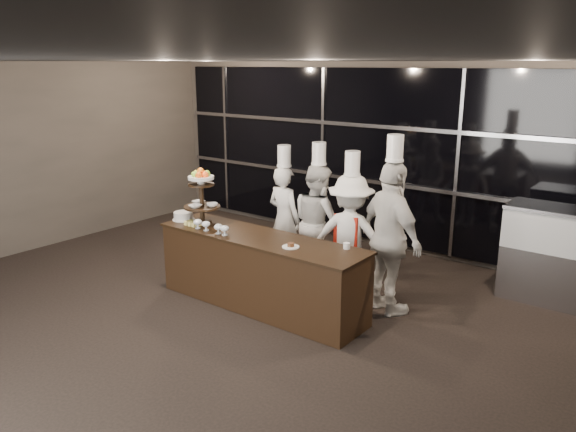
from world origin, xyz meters
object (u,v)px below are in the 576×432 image
Objects in this scene: buffet_counter at (261,271)px; chef_a at (284,217)px; chef_c at (350,236)px; display_stand at (201,192)px; chef_d at (391,238)px; display_case at (563,252)px; layer_cake at (183,216)px; chef_b at (318,221)px.

chef_a reaches higher than buffet_counter.
chef_a is at bearing 169.91° from chef_c.
chef_c is at bearing 54.70° from buffet_counter.
display_stand is 2.51m from chef_d.
chef_c is at bearing 30.01° from display_stand.
buffet_counter is at bearing -64.93° from chef_a.
display_case is at bearing 31.48° from display_stand.
buffet_counter is 1.53× the size of chef_a.
chef_c is (1.69, 0.98, -0.52)m from display_stand.
chef_b is at bearing 43.98° from layer_cake.
buffet_counter is 1.33m from display_stand.
display_stand is 2.02m from chef_c.
chef_a is 1.27m from chef_c.
display_case is (4.25, 2.46, -0.29)m from layer_cake.
layer_cake is 0.16× the size of chef_a.
chef_a is 0.97× the size of chef_c.
buffet_counter is at bearing -125.30° from chef_c.
chef_c is (0.68, -0.25, -0.02)m from chef_b.
layer_cake is (-1.32, -0.05, 0.51)m from buffet_counter.
display_case is 2.26m from chef_d.
chef_c is (-2.24, -1.43, 0.13)m from display_case.
display_stand is 0.53× the size of display_case.
layer_cake is 0.15× the size of chef_b.
display_stand reaches higher than display_case.
chef_d reaches higher than chef_b.
buffet_counter is at bearing -90.51° from chef_b.
chef_b is (1.01, 1.23, -0.50)m from display_stand.
chef_b is (0.57, 0.03, 0.02)m from chef_a.
chef_c is at bearing -147.45° from display_case.
display_stand is 0.38× the size of chef_b.
chef_d is at bearing -17.30° from chef_b.
layer_cake is at bearing -149.96° from display_case.
layer_cake is 2.80m from chef_d.
chef_d reaches higher than chef_c.
display_case is 3.70m from chef_a.
chef_d is (1.35, 0.82, 0.49)m from buffet_counter.
chef_a is at bearing 58.84° from layer_cake.
layer_cake is at bearing -136.02° from chef_b.
chef_b is at bearing 3.17° from chef_a.
buffet_counter is at bearing 0.01° from display_stand.
chef_a is 0.96× the size of chef_b.
chef_b is (0.01, 1.23, 0.37)m from buffet_counter.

